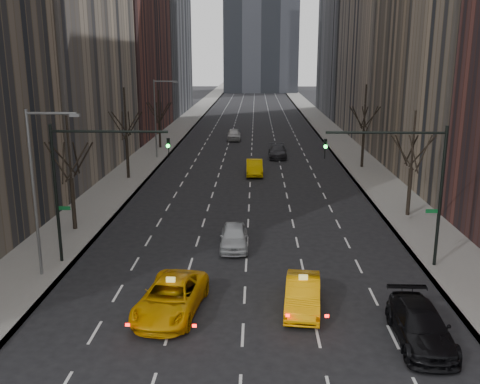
# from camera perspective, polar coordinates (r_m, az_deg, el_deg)

# --- Properties ---
(sidewalk_left) EXTENTS (4.50, 320.00, 0.15)m
(sidewalk_left) POSITION_cam_1_polar(r_m,az_deg,el_deg) (88.68, -6.64, 6.65)
(sidewalk_left) COLOR slate
(sidewalk_left) RESTS_ON ground
(sidewalk_right) EXTENTS (4.50, 320.00, 0.15)m
(sidewalk_right) POSITION_cam_1_polar(r_m,az_deg,el_deg) (88.55, 9.36, 6.54)
(sidewalk_right) COLOR slate
(sidewalk_right) RESTS_ON ground
(tree_lw_b) EXTENTS (3.36, 3.50, 7.82)m
(tree_lw_b) POSITION_cam_1_polar(r_m,az_deg,el_deg) (38.01, -17.56, 1.40)
(tree_lw_b) COLOR black
(tree_lw_b) RESTS_ON ground
(tree_lw_c) EXTENTS (3.36, 3.50, 8.74)m
(tree_lw_c) POSITION_cam_1_polar(r_m,az_deg,el_deg) (53.06, -12.01, 5.62)
(tree_lw_c) COLOR black
(tree_lw_c) RESTS_ON ground
(tree_lw_d) EXTENTS (3.36, 3.50, 7.36)m
(tree_lw_d) POSITION_cam_1_polar(r_m,az_deg,el_deg) (70.58, -8.60, 7.48)
(tree_lw_d) COLOR black
(tree_lw_d) RESTS_ON ground
(tree_rw_b) EXTENTS (3.36, 3.50, 7.82)m
(tree_rw_b) POSITION_cam_1_polar(r_m,az_deg,el_deg) (41.43, 17.79, 2.42)
(tree_rw_b) COLOR black
(tree_rw_b) RESTS_ON ground
(tree_rw_c) EXTENTS (3.36, 3.50, 8.74)m
(tree_rw_c) POSITION_cam_1_polar(r_m,az_deg,el_deg) (58.64, 13.07, 6.37)
(tree_rw_c) COLOR black
(tree_rw_c) RESTS_ON ground
(traffic_mast_left) EXTENTS (6.69, 0.39, 8.00)m
(traffic_mast_left) POSITION_cam_1_polar(r_m,az_deg,el_deg) (31.17, -16.31, 2.09)
(traffic_mast_left) COLOR black
(traffic_mast_left) RESTS_ON ground
(traffic_mast_right) EXTENTS (6.69, 0.39, 8.00)m
(traffic_mast_right) POSITION_cam_1_polar(r_m,az_deg,el_deg) (30.88, 17.85, 1.87)
(traffic_mast_right) COLOR black
(traffic_mast_right) RESTS_ON ground
(streetlight_near) EXTENTS (2.83, 0.22, 9.00)m
(streetlight_near) POSITION_cam_1_polar(r_m,az_deg,el_deg) (29.91, -20.64, 1.50)
(streetlight_near) COLOR slate
(streetlight_near) RESTS_ON ground
(streetlight_far) EXTENTS (2.83, 0.22, 9.00)m
(streetlight_far) POSITION_cam_1_polar(r_m,az_deg,el_deg) (63.31, -8.73, 8.58)
(streetlight_far) COLOR slate
(streetlight_far) RESTS_ON ground
(taxi_suv) EXTENTS (3.33, 6.00, 1.59)m
(taxi_suv) POSITION_cam_1_polar(r_m,az_deg,el_deg) (25.70, -7.39, -11.11)
(taxi_suv) COLOR #E69F04
(taxi_suv) RESTS_ON ground
(taxi_sedan) EXTENTS (2.06, 4.75, 1.52)m
(taxi_sedan) POSITION_cam_1_polar(r_m,az_deg,el_deg) (26.08, 6.71, -10.78)
(taxi_sedan) COLOR #FFA605
(taxi_sedan) RESTS_ON ground
(silver_sedan_ahead) EXTENTS (1.84, 4.36, 1.47)m
(silver_sedan_ahead) POSITION_cam_1_polar(r_m,az_deg,el_deg) (33.74, -0.64, -4.78)
(silver_sedan_ahead) COLOR #ADB1B6
(silver_sedan_ahead) RESTS_ON ground
(parked_suv_black) EXTENTS (2.26, 5.32, 1.53)m
(parked_suv_black) POSITION_cam_1_polar(r_m,az_deg,el_deg) (24.39, 18.69, -13.34)
(parked_suv_black) COLOR black
(parked_suv_black) RESTS_ON ground
(far_taxi) EXTENTS (1.74, 4.74, 1.55)m
(far_taxi) POSITION_cam_1_polar(r_m,az_deg,el_deg) (54.42, 1.55, 2.65)
(far_taxi) COLOR #D9A804
(far_taxi) RESTS_ON ground
(far_suv_grey) EXTENTS (2.14, 5.22, 1.51)m
(far_suv_grey) POSITION_cam_1_polar(r_m,az_deg,el_deg) (63.87, 4.03, 4.35)
(far_suv_grey) COLOR #29282D
(far_suv_grey) RESTS_ON ground
(far_car_white) EXTENTS (2.06, 4.81, 1.62)m
(far_car_white) POSITION_cam_1_polar(r_m,az_deg,el_deg) (77.10, -0.66, 6.15)
(far_car_white) COLOR #BDBDBD
(far_car_white) RESTS_ON ground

